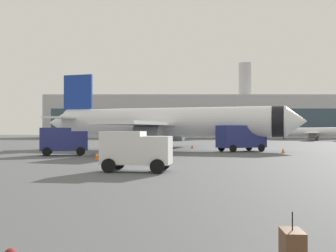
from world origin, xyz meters
TOP-DOWN VIEW (x-y plane):
  - airplane_at_gate at (-0.02, 49.34)m, footprint 35.10×32.02m
  - airplane_taxiing at (36.64, 97.10)m, footprint 19.21×17.68m
  - service_truck at (-10.85, 38.26)m, footprint 5.17×3.41m
  - fuel_truck at (9.12, 45.56)m, footprint 6.45×4.75m
  - cargo_van at (-1.96, 22.07)m, footprint 4.66×2.92m
  - safety_cone_near at (3.59, 53.29)m, footprint 0.44×0.44m
  - safety_cone_mid at (-6.23, 32.11)m, footprint 0.44×0.44m
  - safety_cone_far at (13.32, 42.06)m, footprint 0.44×0.44m
  - safety_cone_outer at (-4.63, 30.34)m, footprint 0.44×0.44m
  - rolling_suitcase at (2.56, 4.23)m, footprint 0.43×0.66m
  - terminal_building at (14.80, 135.39)m, footprint 109.60×23.44m

SIDE VIEW (x-z plane):
  - safety_cone_near at x=3.59m, z-range -0.01..0.59m
  - safety_cone_far at x=13.32m, z-range -0.01..0.63m
  - safety_cone_mid at x=-6.23m, z-range -0.01..0.72m
  - safety_cone_outer at x=-4.63m, z-range -0.01..0.73m
  - rolling_suitcase at x=2.56m, z-range -0.16..0.94m
  - cargo_van at x=-1.96m, z-range 0.15..2.75m
  - service_truck at x=-10.85m, z-range 0.16..3.05m
  - fuel_truck at x=9.12m, z-range 0.17..3.37m
  - airplane_taxiing at x=36.64m, z-range -0.92..5.12m
  - airplane_at_gate at x=-0.02m, z-range -1.59..8.91m
  - terminal_building at x=14.80m, z-range -5.92..20.06m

